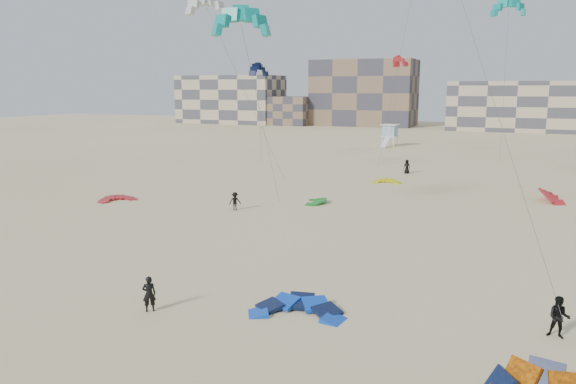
% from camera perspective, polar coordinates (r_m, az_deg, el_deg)
% --- Properties ---
extents(ground, '(320.00, 320.00, 0.00)m').
position_cam_1_polar(ground, '(26.18, -8.16, -13.02)').
color(ground, beige).
rests_on(ground, ground).
extents(kite_ground_blue, '(4.81, 5.00, 1.96)m').
position_cam_1_polar(kite_ground_blue, '(26.90, 0.95, -12.24)').
color(kite_ground_blue, '#093FF2').
rests_on(kite_ground_blue, ground).
extents(kite_ground_red, '(4.64, 4.58, 1.15)m').
position_cam_1_polar(kite_ground_red, '(55.06, -16.95, -0.83)').
color(kite_ground_red, red).
rests_on(kite_ground_red, ground).
extents(kite_ground_green, '(3.67, 3.51, 1.48)m').
position_cam_1_polar(kite_ground_green, '(51.70, 2.76, -1.10)').
color(kite_ground_green, '#158223').
rests_on(kite_ground_green, ground).
extents(kite_ground_red_far, '(4.23, 4.09, 3.40)m').
position_cam_1_polar(kite_ground_red_far, '(57.79, 25.21, -0.86)').
color(kite_ground_red_far, red).
rests_on(kite_ground_red_far, ground).
extents(kite_ground_yellow, '(3.35, 3.51, 1.31)m').
position_cam_1_polar(kite_ground_yellow, '(63.44, 9.98, 0.92)').
color(kite_ground_yellow, '#C8C806').
rests_on(kite_ground_yellow, ground).
extents(kitesurfer_main, '(0.75, 0.72, 1.73)m').
position_cam_1_polar(kitesurfer_main, '(27.62, -13.93, -10.01)').
color(kitesurfer_main, black).
rests_on(kitesurfer_main, ground).
extents(kitesurfer_b, '(0.95, 0.78, 1.81)m').
position_cam_1_polar(kitesurfer_b, '(26.73, 25.82, -11.40)').
color(kitesurfer_b, black).
rests_on(kitesurfer_b, ground).
extents(kitesurfer_c, '(1.16, 1.11, 1.58)m').
position_cam_1_polar(kitesurfer_c, '(48.58, -5.41, -0.94)').
color(kitesurfer_c, black).
rests_on(kitesurfer_c, ground).
extents(kitesurfer_e, '(0.89, 0.62, 1.72)m').
position_cam_1_polar(kitesurfer_e, '(70.76, 11.99, 2.54)').
color(kitesurfer_e, black).
rests_on(kitesurfer_e, ground).
extents(kite_fly_teal_a, '(5.18, 9.31, 15.11)m').
position_cam_1_polar(kite_fly_teal_a, '(40.15, -4.78, 16.61)').
color(kite_fly_teal_a, teal).
rests_on(kite_fly_teal_a, ground).
extents(kite_fly_grey, '(11.04, 5.64, 18.90)m').
position_cam_1_polar(kite_fly_grey, '(60.36, -8.25, 18.06)').
color(kite_fly_grey, silver).
rests_on(kite_fly_grey, ground).
extents(kite_fly_navy, '(6.40, 10.54, 12.94)m').
position_cam_1_polar(kite_fly_navy, '(81.11, -2.99, 12.18)').
color(kite_fly_navy, '#0B1A38').
rests_on(kite_fly_navy, ground).
extents(kite_fly_teal_b, '(5.01, 8.89, 21.01)m').
position_cam_1_polar(kite_fly_teal_b, '(83.93, 21.52, 16.91)').
color(kite_fly_teal_b, teal).
rests_on(kite_fly_teal_b, ground).
extents(kite_fly_red, '(4.36, 4.34, 14.34)m').
position_cam_1_polar(kite_fly_red, '(83.84, 11.30, 12.79)').
color(kite_fly_red, red).
rests_on(kite_fly_red, ground).
extents(lifeguard_tower_far, '(3.06, 5.56, 3.97)m').
position_cam_1_polar(lifeguard_tower_far, '(103.35, 10.31, 5.68)').
color(lifeguard_tower_far, white).
rests_on(lifeguard_tower_far, ground).
extents(condo_west_a, '(30.00, 15.00, 14.00)m').
position_cam_1_polar(condo_west_a, '(171.66, -5.82, 9.34)').
color(condo_west_a, '#BDAB8A').
rests_on(condo_west_a, ground).
extents(condo_west_b, '(28.00, 14.00, 18.00)m').
position_cam_1_polar(condo_west_b, '(160.21, 7.72, 9.93)').
color(condo_west_b, '#796049').
rests_on(condo_west_b, ground).
extents(condo_mid, '(32.00, 16.00, 12.00)m').
position_cam_1_polar(condo_mid, '(150.52, 22.26, 8.08)').
color(condo_mid, '#BDAB8A').
rests_on(condo_mid, ground).
extents(condo_fill_left, '(12.00, 10.00, 8.00)m').
position_cam_1_polar(condo_fill_left, '(161.23, 0.16, 8.25)').
color(condo_fill_left, '#796049').
rests_on(condo_fill_left, ground).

